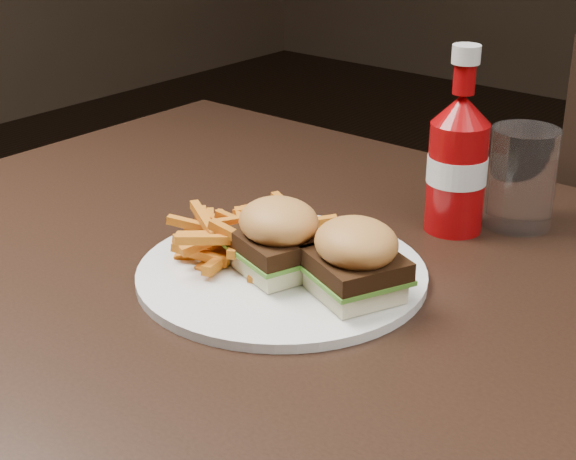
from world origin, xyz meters
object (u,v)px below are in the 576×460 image
Objects in this scene: dining_table at (348,297)px; tumbler at (521,180)px; plate at (282,273)px; ketchup_bottle at (456,180)px.

tumbler is at bearing 74.53° from dining_table.
dining_table is 0.07m from plate.
dining_table is at bearing 35.69° from plate.
ketchup_bottle is at bearing 85.03° from dining_table.
tumbler is (0.12, 0.28, 0.05)m from plate.
ketchup_bottle is at bearing -130.38° from tumbler.
tumbler is (0.07, 0.24, 0.08)m from dining_table.
ketchup_bottle reaches higher than plate.
dining_table is 9.93× the size of tumbler.
plate is at bearing -113.50° from tumbler.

